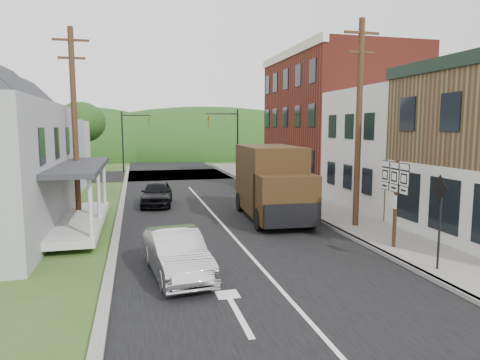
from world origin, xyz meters
TOP-DOWN VIEW (x-y plane):
  - ground at (0.00, 0.00)m, footprint 120.00×120.00m
  - road at (0.00, 10.00)m, footprint 9.00×90.00m
  - cross_road at (0.00, 27.00)m, footprint 60.00×9.00m
  - sidewalk_right at (5.90, 8.00)m, footprint 2.80×55.00m
  - curb_right at (4.55, 8.00)m, footprint 0.20×55.00m
  - curb_left at (-4.65, 8.00)m, footprint 0.30×55.00m
  - storefront_white at (11.30, 7.50)m, footprint 8.00×7.00m
  - storefront_red at (11.30, 17.00)m, footprint 8.00×12.00m
  - house_blue at (-11.00, 17.00)m, footprint 7.14×8.16m
  - house_cream at (-11.50, 26.00)m, footprint 7.14×8.16m
  - utility_pole_right at (5.60, 3.50)m, footprint 1.60×0.26m
  - utility_pole_left at (-6.50, 8.00)m, footprint 1.60×0.26m
  - traffic_signal_right at (4.30, 23.50)m, footprint 2.87×0.20m
  - traffic_signal_left at (-4.30, 30.50)m, footprint 2.87×0.20m
  - tree_left_d at (-9.00, 32.00)m, footprint 4.80×4.80m
  - forested_ridge at (0.00, 55.00)m, footprint 90.00×30.00m
  - silver_sedan at (-2.67, -0.75)m, footprint 1.97×4.31m
  - dark_sedan at (-2.67, 11.24)m, footprint 2.10×4.27m
  - delivery_van at (2.61, 6.20)m, footprint 2.92×6.47m
  - route_sign_cluster at (5.19, 0.05)m, footprint 0.21×1.80m
  - warning_sign at (5.08, -2.45)m, footprint 0.15×0.80m

SIDE VIEW (x-z plane):
  - ground at x=0.00m, z-range 0.00..0.00m
  - road at x=0.00m, z-range -0.01..0.01m
  - cross_road at x=0.00m, z-range -0.01..0.01m
  - forested_ridge at x=0.00m, z-range -8.00..8.00m
  - curb_left at x=-4.65m, z-range 0.00..0.12m
  - sidewalk_right at x=5.90m, z-range 0.00..0.15m
  - curb_right at x=4.55m, z-range 0.00..0.15m
  - silver_sedan at x=-2.67m, z-range 0.00..1.37m
  - dark_sedan at x=-2.67m, z-range 0.00..1.40m
  - delivery_van at x=2.61m, z-range 0.02..3.56m
  - warning_sign at x=5.08m, z-range 0.55..3.47m
  - route_sign_cluster at x=5.19m, z-range 0.62..3.76m
  - storefront_white at x=11.30m, z-range 0.00..6.50m
  - house_blue at x=-11.00m, z-range 0.05..7.33m
  - house_cream at x=-11.50m, z-range 0.05..7.33m
  - traffic_signal_right at x=4.30m, z-range 0.76..6.76m
  - traffic_signal_left at x=-4.30m, z-range 0.76..6.76m
  - utility_pole_right at x=5.60m, z-range 0.16..9.16m
  - utility_pole_left at x=-6.50m, z-range 0.16..9.16m
  - tree_left_d at x=-9.00m, z-range 1.41..8.35m
  - storefront_red at x=11.30m, z-range 0.00..10.00m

